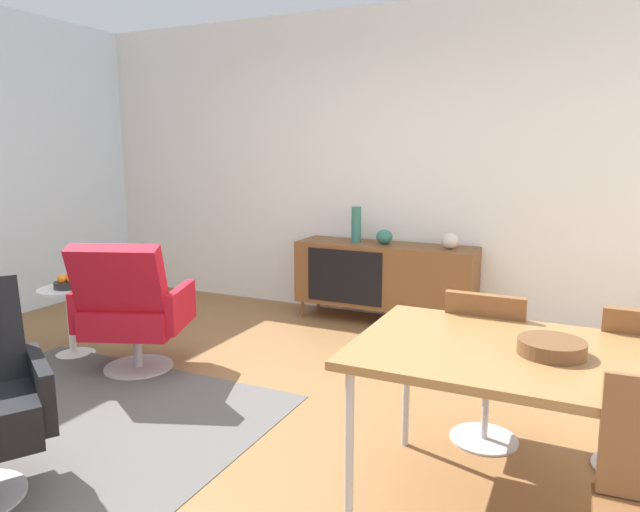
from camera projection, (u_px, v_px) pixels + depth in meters
name	position (u px, v px, depth m)	size (l,w,h in m)	color
ground_plane	(232.00, 430.00, 3.17)	(8.32, 8.32, 0.00)	olive
wall_back	(388.00, 166.00, 5.23)	(6.80, 0.12, 2.80)	white
sideboard	(384.00, 275.00, 5.09)	(1.60, 0.45, 0.72)	brown
vase_cobalt	(384.00, 237.00, 5.04)	(0.14, 0.14, 0.13)	#337266
vase_sculptural_dark	(356.00, 225.00, 5.13)	(0.09, 0.09, 0.32)	#337266
vase_ceramic_small	(450.00, 241.00, 4.79)	(0.14, 0.14, 0.13)	beige
dining_table	(557.00, 366.00, 2.24)	(1.60, 0.90, 0.74)	olive
wooden_bowl_on_table	(551.00, 347.00, 2.24)	(0.26, 0.26, 0.06)	brown
dining_chair_back_left	(486.00, 361.00, 2.93)	(0.40, 0.43, 0.86)	brown
lounge_chair_red	(131.00, 308.00, 3.93)	(0.85, 0.83, 0.95)	red
side_table_round	(70.00, 313.00, 4.31)	(0.44, 0.44, 0.52)	white
fruit_bowl	(68.00, 283.00, 4.27)	(0.20, 0.20, 0.11)	#262628
area_rug	(74.00, 418.00, 3.30)	(2.20, 1.70, 0.01)	#595654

